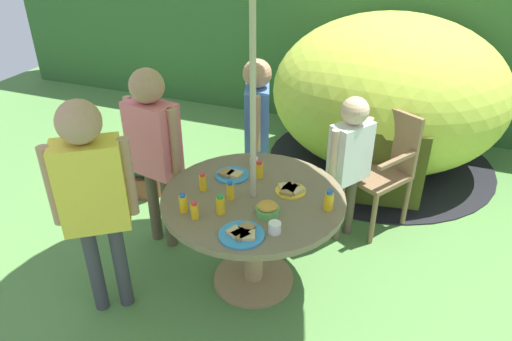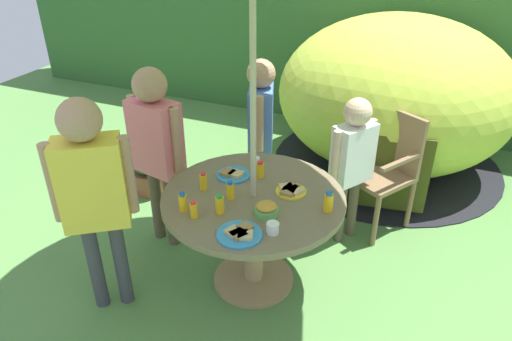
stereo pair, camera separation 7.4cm
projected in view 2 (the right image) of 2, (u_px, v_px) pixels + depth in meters
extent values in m
cube|color=#548442|center=(254.00, 281.00, 3.28)|extent=(10.00, 10.00, 0.02)
cube|color=#33602D|center=(365.00, 27.00, 5.31)|extent=(9.00, 0.70, 2.13)
cylinder|color=tan|center=(254.00, 278.00, 3.27)|extent=(0.55, 0.55, 0.03)
cylinder|color=tan|center=(254.00, 242.00, 3.12)|extent=(0.13, 0.13, 0.66)
cylinder|color=#75664C|center=(253.00, 198.00, 2.94)|extent=(1.15, 1.15, 0.04)
cylinder|color=#B7AD8C|center=(253.00, 122.00, 2.69)|extent=(0.04, 0.04, 2.39)
cylinder|color=brown|center=(336.00, 197.00, 3.81)|extent=(0.04, 0.04, 0.43)
cylinder|color=brown|center=(376.00, 222.00, 3.51)|extent=(0.04, 0.04, 0.43)
cylinder|color=brown|center=(370.00, 182.00, 4.01)|extent=(0.04, 0.04, 0.43)
cylinder|color=brown|center=(410.00, 205.00, 3.71)|extent=(0.04, 0.04, 0.43)
cube|color=brown|center=(376.00, 176.00, 3.65)|extent=(0.62, 0.61, 0.04)
cube|color=brown|center=(398.00, 140.00, 3.62)|extent=(0.41, 0.27, 0.47)
cube|color=brown|center=(359.00, 141.00, 3.69)|extent=(0.26, 0.39, 0.03)
cube|color=brown|center=(402.00, 162.00, 3.39)|extent=(0.26, 0.39, 0.03)
ellipsoid|color=#B2C63F|center=(395.00, 94.00, 4.39)|extent=(2.45, 2.24, 1.45)
cylinder|color=black|center=(384.00, 162.00, 4.75)|extent=(2.54, 2.54, 0.01)
cube|color=#3E4516|center=(390.00, 173.00, 3.77)|extent=(0.60, 0.13, 0.65)
cylinder|color=brown|center=(152.00, 179.00, 4.28)|extent=(0.36, 0.36, 0.20)
sphere|color=#234C28|center=(149.00, 151.00, 4.14)|extent=(0.43, 0.43, 0.43)
cylinder|color=brown|center=(353.00, 206.00, 3.61)|extent=(0.07, 0.07, 0.52)
cylinder|color=brown|center=(341.00, 212.00, 3.54)|extent=(0.07, 0.07, 0.52)
cube|color=white|center=(353.00, 153.00, 3.34)|extent=(0.30, 0.34, 0.44)
cylinder|color=#D8B293|center=(370.00, 145.00, 3.41)|extent=(0.06, 0.06, 0.39)
cylinder|color=#D8B293|center=(336.00, 157.00, 3.24)|extent=(0.06, 0.06, 0.39)
sphere|color=#D8B293|center=(358.00, 112.00, 3.18)|extent=(0.20, 0.20, 0.20)
cylinder|color=navy|center=(261.00, 172.00, 4.01)|extent=(0.08, 0.08, 0.58)
cylinder|color=navy|center=(260.00, 180.00, 3.89)|extent=(0.08, 0.08, 0.58)
cube|color=#4C72C6|center=(261.00, 117.00, 3.68)|extent=(0.29, 0.38, 0.49)
cylinder|color=tan|center=(262.00, 105.00, 3.83)|extent=(0.06, 0.06, 0.44)
cylinder|color=tan|center=(260.00, 124.00, 3.51)|extent=(0.06, 0.06, 0.44)
sphere|color=tan|center=(261.00, 74.00, 3.51)|extent=(0.22, 0.22, 0.22)
cylinder|color=brown|center=(156.00, 202.00, 3.57)|extent=(0.08, 0.08, 0.62)
cylinder|color=brown|center=(171.00, 209.00, 3.49)|extent=(0.08, 0.08, 0.62)
cube|color=#EA727F|center=(156.00, 137.00, 3.25)|extent=(0.39, 0.26, 0.52)
cylinder|color=tan|center=(135.00, 127.00, 3.33)|extent=(0.07, 0.07, 0.47)
cylinder|color=tan|center=(177.00, 141.00, 3.14)|extent=(0.07, 0.07, 0.47)
sphere|color=tan|center=(150.00, 85.00, 3.06)|extent=(0.23, 0.23, 0.23)
cylinder|color=#3F3F47|center=(95.00, 265.00, 2.93)|extent=(0.09, 0.09, 0.64)
cylinder|color=#3F3F47|center=(121.00, 262.00, 2.96)|extent=(0.09, 0.09, 0.64)
cube|color=yellow|center=(92.00, 183.00, 2.66)|extent=(0.42, 0.38, 0.54)
cylinder|color=tan|center=(53.00, 183.00, 2.61)|extent=(0.07, 0.07, 0.48)
cylinder|color=tan|center=(128.00, 175.00, 2.68)|extent=(0.07, 0.07, 0.48)
sphere|color=tan|center=(79.00, 120.00, 2.46)|extent=(0.24, 0.24, 0.24)
cylinder|color=#66B259|center=(266.00, 211.00, 2.74)|extent=(0.14, 0.14, 0.05)
ellipsoid|color=gold|center=(266.00, 206.00, 2.73)|extent=(0.12, 0.12, 0.04)
cylinder|color=yellow|center=(291.00, 191.00, 2.96)|extent=(0.19, 0.19, 0.01)
cube|color=tan|center=(295.00, 190.00, 2.94)|extent=(0.12, 0.12, 0.02)
cube|color=#9E7547|center=(292.00, 187.00, 2.98)|extent=(0.09, 0.09, 0.02)
cube|color=tan|center=(286.00, 187.00, 2.97)|extent=(0.12, 0.12, 0.02)
cube|color=#9E7547|center=(288.00, 192.00, 2.93)|extent=(0.08, 0.08, 0.02)
cylinder|color=#338CD8|center=(239.00, 234.00, 2.58)|extent=(0.25, 0.25, 0.01)
cube|color=tan|center=(245.00, 235.00, 2.55)|extent=(0.10, 0.10, 0.02)
cube|color=#9E7547|center=(245.00, 227.00, 2.61)|extent=(0.09, 0.09, 0.02)
cube|color=tan|center=(233.00, 232.00, 2.58)|extent=(0.10, 0.10, 0.02)
cube|color=#9E7547|center=(238.00, 234.00, 2.55)|extent=(0.11, 0.11, 0.02)
cylinder|color=#338CD8|center=(233.00, 175.00, 3.14)|extent=(0.23, 0.23, 0.01)
cube|color=tan|center=(236.00, 174.00, 3.12)|extent=(0.09, 0.09, 0.02)
cube|color=#9E7547|center=(228.00, 172.00, 3.14)|extent=(0.10, 0.10, 0.02)
cylinder|color=yellow|center=(230.00, 191.00, 2.88)|extent=(0.05, 0.05, 0.10)
cylinder|color=blue|center=(230.00, 183.00, 2.85)|extent=(0.03, 0.03, 0.02)
cylinder|color=yellow|center=(183.00, 203.00, 2.77)|extent=(0.05, 0.05, 0.10)
cylinder|color=blue|center=(182.00, 194.00, 2.74)|extent=(0.03, 0.03, 0.02)
cylinder|color=yellow|center=(203.00, 182.00, 2.98)|extent=(0.05, 0.05, 0.10)
cylinder|color=red|center=(203.00, 174.00, 2.95)|extent=(0.03, 0.03, 0.02)
cylinder|color=yellow|center=(328.00, 202.00, 2.76)|extent=(0.06, 0.06, 0.11)
cylinder|color=blue|center=(329.00, 193.00, 2.73)|extent=(0.04, 0.04, 0.02)
cylinder|color=yellow|center=(220.00, 205.00, 2.75)|extent=(0.05, 0.05, 0.11)
cylinder|color=green|center=(219.00, 196.00, 2.72)|extent=(0.04, 0.04, 0.02)
cylinder|color=yellow|center=(194.00, 210.00, 2.71)|extent=(0.05, 0.05, 0.09)
cylinder|color=red|center=(193.00, 202.00, 2.68)|extent=(0.03, 0.03, 0.02)
cylinder|color=yellow|center=(260.00, 170.00, 3.11)|extent=(0.05, 0.05, 0.10)
cylinder|color=red|center=(260.00, 163.00, 3.08)|extent=(0.04, 0.04, 0.02)
cylinder|color=white|center=(256.00, 161.00, 3.26)|extent=(0.06, 0.06, 0.06)
cylinder|color=white|center=(273.00, 228.00, 2.59)|extent=(0.07, 0.07, 0.06)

